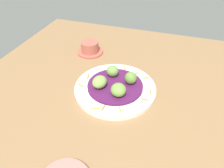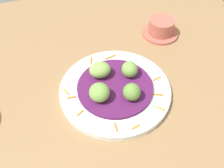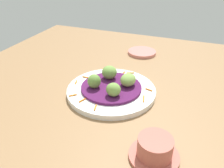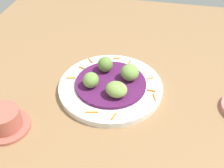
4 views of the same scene
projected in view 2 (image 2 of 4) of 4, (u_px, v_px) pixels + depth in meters
The scene contains 9 objects.
table_surface at pixel (103, 108), 60.92cm from camera, with size 110.00×110.00×2.00cm, color #936D47.
main_plate at pixel (115, 90), 62.24cm from camera, with size 27.60×27.60×1.66cm, color white.
cabbage_bed at pixel (115, 87), 61.29cm from camera, with size 18.73×18.73×0.84cm, color #51194C.
carrot_garnish at pixel (116, 91), 60.70cm from camera, with size 24.79×24.75×0.40cm.
guac_scoop_left at pixel (100, 70), 61.90cm from camera, with size 5.42×4.62×3.83cm, color #84A851.
guac_scoop_center at pixel (99, 92), 56.91cm from camera, with size 4.85×4.79×4.28cm, color #759E47.
guac_scoop_right at pixel (132, 92), 56.99cm from camera, with size 4.09×4.05×4.27cm, color olive.
guac_scoop_back at pixel (130, 69), 61.93cm from camera, with size 4.05×4.30×3.94cm, color #759E47.
terracotta_bowl at pixel (161, 28), 76.45cm from camera, with size 11.04×11.04×5.24cm.
Camera 2 is at (-8.84, -34.25, 50.99)cm, focal length 39.94 mm.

